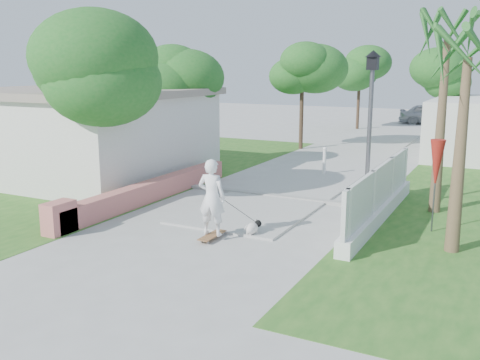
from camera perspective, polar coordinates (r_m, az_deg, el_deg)
The scene contains 20 objects.
ground at distance 11.69m, azimuth -7.80°, elevation -8.17°, with size 90.00×90.00×0.00m, color #B7B7B2.
path_strip at distance 29.92m, azimuth 14.61°, elevation 3.94°, with size 3.20×36.00×0.06m, color #B7B7B2.
curb at distance 16.73m, azimuth 3.98°, elevation -1.74°, with size 6.50×0.25×0.10m, color #999993.
grass_left at distance 21.95m, azimuth -10.94°, elevation 1.24°, with size 8.00×20.00×0.01m, color #28621E.
pink_wall at distance 16.23m, azimuth -10.27°, elevation -1.38°, with size 0.45×8.20×0.80m.
house_left at distance 20.86m, azimuth -16.68°, elevation 4.94°, with size 8.40×7.40×3.23m.
lattice_fence at distance 14.69m, azimuth 14.74°, elevation -2.06°, with size 0.35×7.00×1.50m.
street_lamp at distance 14.95m, azimuth 13.66°, elevation 5.57°, with size 0.44×0.44×4.44m.
bollard at distance 20.23m, azimuth 8.99°, elevation 2.08°, with size 0.14×0.14×1.09m.
patio_umbrella at distance 13.75m, azimuth 20.23°, elevation 1.52°, with size 0.36×0.36×2.30m.
tree_left_near at distance 16.12m, azimuth -15.40°, elevation 10.90°, with size 3.60×3.60×5.28m.
tree_left_mid at distance 21.08m, azimuth -7.18°, elevation 10.49°, with size 3.20×3.20×4.85m.
tree_path_left at distance 26.63m, azimuth 6.70°, elevation 11.48°, with size 3.40×3.40×5.23m.
tree_path_right at distance 29.12m, azimuth 21.24°, elevation 10.16°, with size 3.00×3.00×4.79m.
tree_path_far at distance 36.12m, azimuth 12.68°, elevation 11.38°, with size 3.20×3.20×5.17m.
palm_far at distance 15.57m, azimuth 21.18°, elevation 12.95°, with size 1.80×1.80×5.30m.
palm_near at distance 12.20m, azimuth 23.06°, elevation 10.81°, with size 1.80×1.80×4.70m.
skateboarder at distance 12.67m, azimuth -1.88°, elevation -2.34°, with size 1.09×1.32×1.93m.
dog at distance 12.92m, azimuth 1.39°, elevation -5.10°, with size 0.39×0.54×0.39m.
parked_car at distance 40.14m, azimuth 19.74°, elevation 6.60°, with size 1.75×4.35×1.48m, color #AEB1B7.
Camera 1 is at (6.34, -8.97, 4.00)m, focal length 40.00 mm.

